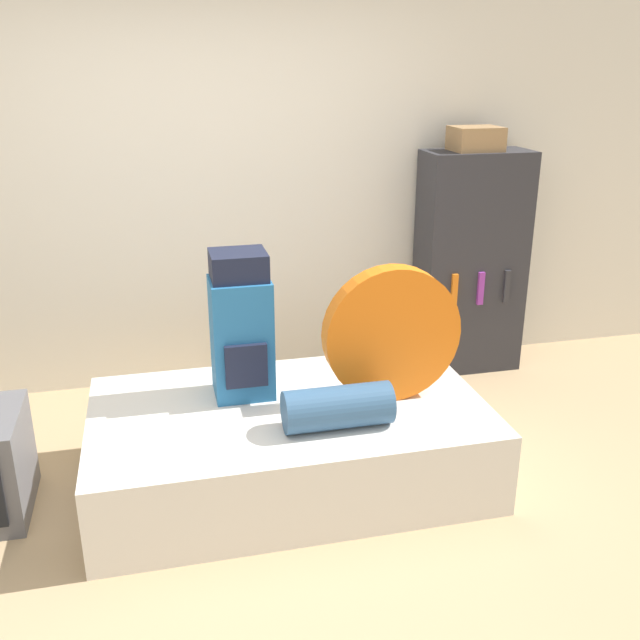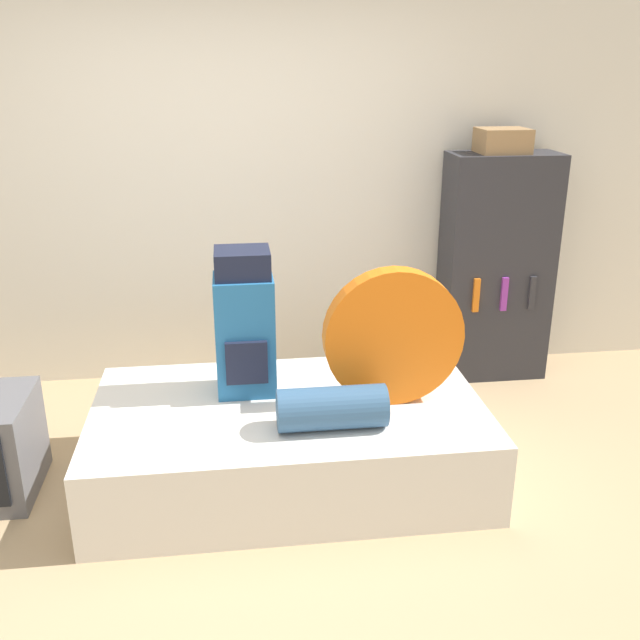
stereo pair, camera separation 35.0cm
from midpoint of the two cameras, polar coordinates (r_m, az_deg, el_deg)
ground_plane at (r=3.52m, az=-2.95°, el=-16.29°), size 16.00×16.00×0.00m
wall_back at (r=4.72m, az=-5.06°, el=10.55°), size 8.00×0.05×2.60m
bed at (r=3.76m, az=0.19°, el=-9.71°), size 1.99×1.15×0.43m
backpack at (r=3.67m, az=-3.34°, el=-0.42°), size 0.30×0.31×0.76m
tent_bag at (r=3.59m, az=8.66°, el=-1.38°), size 0.71×0.11×0.71m
sleeping_roll at (r=3.40m, az=3.93°, el=-7.11°), size 0.52×0.21×0.21m
bookshelf at (r=4.98m, az=15.87°, el=3.98°), size 0.71×0.37×1.52m
cardboard_box at (r=4.80m, az=16.51°, el=13.58°), size 0.31×0.26×0.15m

